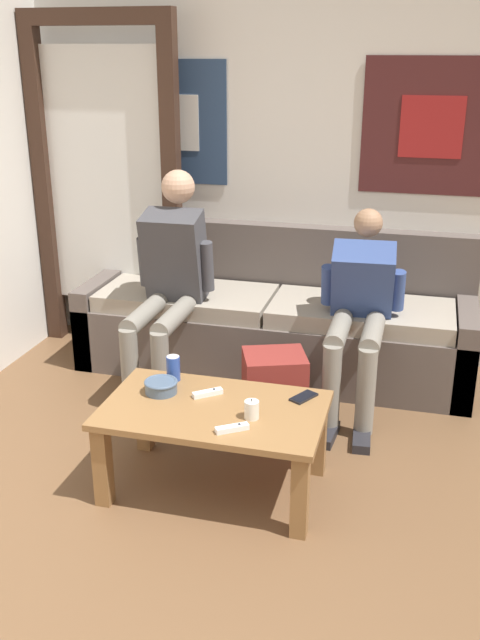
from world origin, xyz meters
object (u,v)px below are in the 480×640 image
(person_seated_adult, at_px, (169,277))
(game_controller_near_right, at_px, (232,428))
(person_seated_teen, at_px, (359,307))
(cell_phone, at_px, (304,397))
(pillar_candle, at_px, (252,410))
(backpack, at_px, (274,393))
(ceramic_bowl, at_px, (161,386))
(coffee_table, at_px, (214,422))
(couch, at_px, (274,324))
(game_controller_near_left, at_px, (208,393))
(drink_can_blue, at_px, (173,368))

(person_seated_adult, bearing_deg, game_controller_near_right, -59.10)
(person_seated_teen, bearing_deg, cell_phone, -101.19)
(pillar_candle, bearing_deg, backpack, 93.69)
(backpack, distance_m, ceramic_bowl, 0.75)
(coffee_table, height_order, backpack, coffee_table)
(couch, distance_m, cell_phone, 1.27)
(person_seated_teen, bearing_deg, coffee_table, -118.16)
(person_seated_adult, xyz_separation_m, cell_phone, (0.95, -0.81, -0.26))
(couch, height_order, person_seated_teen, person_seated_teen)
(coffee_table, height_order, cell_phone, cell_phone)
(pillar_candle, bearing_deg, game_controller_near_left, 147.63)
(coffee_table, bearing_deg, game_controller_near_right, -53.40)
(couch, height_order, drink_can_blue, couch)
(ceramic_bowl, height_order, game_controller_near_right, ceramic_bowl)
(couch, distance_m, backpack, 0.77)
(coffee_table, height_order, game_controller_near_right, game_controller_near_right)
(drink_can_blue, height_order, game_controller_near_right, drink_can_blue)
(cell_phone, bearing_deg, game_controller_near_right, -122.58)
(person_seated_teen, distance_m, pillar_candle, 1.12)
(person_seated_adult, xyz_separation_m, drink_can_blue, (0.30, -0.78, -0.20))
(person_seated_teen, height_order, ceramic_bowl, person_seated_teen)
(couch, relative_size, person_seated_teen, 2.22)
(coffee_table, relative_size, game_controller_near_left, 7.49)
(person_seated_teen, xyz_separation_m, backpack, (-0.39, -0.36, -0.40))
(person_seated_adult, relative_size, person_seated_teen, 1.16)
(backpack, xyz_separation_m, ceramic_bowl, (-0.42, -0.56, 0.26))
(person_seated_teen, bearing_deg, person_seated_adult, -179.99)
(person_seated_adult, relative_size, pillar_candle, 13.44)
(person_seated_teen, xyz_separation_m, cell_phone, (-0.16, -0.81, -0.17))
(person_seated_teen, distance_m, ceramic_bowl, 1.24)
(pillar_candle, xyz_separation_m, game_controller_near_right, (-0.05, -0.13, -0.03))
(couch, relative_size, game_controller_near_left, 18.21)
(backpack, relative_size, pillar_candle, 4.41)
(person_seated_adult, relative_size, cell_phone, 8.39)
(person_seated_teen, relative_size, drink_can_blue, 8.80)
(person_seated_teen, height_order, game_controller_near_left, person_seated_teen)
(drink_can_blue, bearing_deg, coffee_table, -39.22)
(ceramic_bowl, xyz_separation_m, cell_phone, (0.65, 0.11, -0.03))
(coffee_table, xyz_separation_m, game_controller_near_right, (0.14, -0.18, 0.09))
(person_seated_teen, bearing_deg, game_controller_near_left, -123.57)
(person_seated_adult, distance_m, person_seated_teen, 1.11)
(coffee_table, xyz_separation_m, backpack, (0.14, 0.64, -0.14))
(person_seated_adult, height_order, game_controller_near_right, person_seated_adult)
(pillar_candle, height_order, drink_can_blue, drink_can_blue)
(game_controller_near_right, bearing_deg, pillar_candle, 67.45)
(couch, bearing_deg, backpack, -77.61)
(backpack, distance_m, game_controller_near_left, 0.62)
(game_controller_near_left, distance_m, cell_phone, 0.44)
(person_seated_teen, bearing_deg, couch, 144.84)
(coffee_table, relative_size, ceramic_bowl, 6.32)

